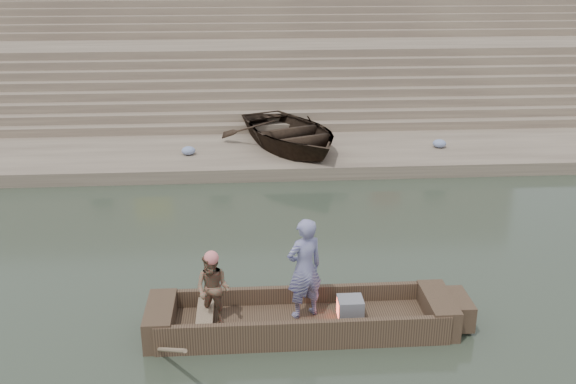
{
  "coord_description": "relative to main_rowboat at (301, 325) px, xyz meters",
  "views": [
    {
      "loc": [
        -0.49,
        -12.31,
        6.63
      ],
      "look_at": [
        0.47,
        1.44,
        1.4
      ],
      "focal_mm": 40.42,
      "sensor_mm": 36.0,
      "label": 1
    }
  ],
  "objects": [
    {
      "name": "beached_rowboat",
      "position": [
        0.54,
        10.22,
        0.81
      ],
      "size": [
        5.24,
        6.03,
        1.04
      ],
      "primitive_type": "imported",
      "rotation": [
        0.0,
        0.0,
        0.39
      ],
      "color": "#2D2116",
      "rests_on": "lower_landing"
    },
    {
      "name": "rowboat_trim",
      "position": [
        0.21,
        -0.01,
        0.2
      ],
      "size": [
        6.04,
        2.63,
        2.03
      ],
      "color": "brown",
      "rests_on": "ground"
    },
    {
      "name": "ghat_steps",
      "position": [
        -0.47,
        19.26,
        1.69
      ],
      "size": [
        32.0,
        11.0,
        5.2
      ],
      "color": "gray",
      "rests_on": "ground"
    },
    {
      "name": "upper_landing",
      "position": [
        -0.47,
        24.56,
        2.49
      ],
      "size": [
        32.0,
        3.0,
        5.2
      ],
      "primitive_type": "cube",
      "color": "gray",
      "rests_on": "ground"
    },
    {
      "name": "television",
      "position": [
        0.89,
        -0.0,
        0.31
      ],
      "size": [
        0.46,
        0.42,
        0.4
      ],
      "color": "slate",
      "rests_on": "main_rowboat"
    },
    {
      "name": "cloth_bundles",
      "position": [
        1.36,
        9.83,
        0.42
      ],
      "size": [
        8.67,
        0.67,
        0.26
      ],
      "color": "#3F5999",
      "rests_on": "lower_landing"
    },
    {
      "name": "rowing_man",
      "position": [
        -1.59,
        0.02,
        0.79
      ],
      "size": [
        0.81,
        0.73,
        1.36
      ],
      "primitive_type": "imported",
      "rotation": [
        0.0,
        0.0,
        -0.4
      ],
      "color": "#26744D",
      "rests_on": "main_rowboat"
    },
    {
      "name": "lower_landing",
      "position": [
        -0.47,
        10.06,
        0.09
      ],
      "size": [
        32.0,
        4.0,
        0.4
      ],
      "primitive_type": "cube",
      "color": "gray",
      "rests_on": "ground"
    },
    {
      "name": "ground",
      "position": [
        -0.47,
        2.06,
        -0.11
      ],
      "size": [
        120.0,
        120.0,
        0.0
      ],
      "primitive_type": "plane",
      "color": "#283326",
      "rests_on": "ground"
    },
    {
      "name": "main_rowboat",
      "position": [
        0.0,
        0.0,
        0.0
      ],
      "size": [
        5.0,
        1.3,
        0.22
      ],
      "primitive_type": "cube",
      "color": "brown",
      "rests_on": "ground"
    },
    {
      "name": "mid_landing",
      "position": [
        -0.47,
        17.56,
        1.29
      ],
      "size": [
        32.0,
        3.0,
        2.8
      ],
      "primitive_type": "cube",
      "color": "gray",
      "rests_on": "ground"
    },
    {
      "name": "standing_man",
      "position": [
        0.07,
        0.15,
        1.08
      ],
      "size": [
        0.84,
        0.71,
        1.94
      ],
      "primitive_type": "imported",
      "rotation": [
        0.0,
        0.0,
        3.57
      ],
      "color": "navy",
      "rests_on": "main_rowboat"
    }
  ]
}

